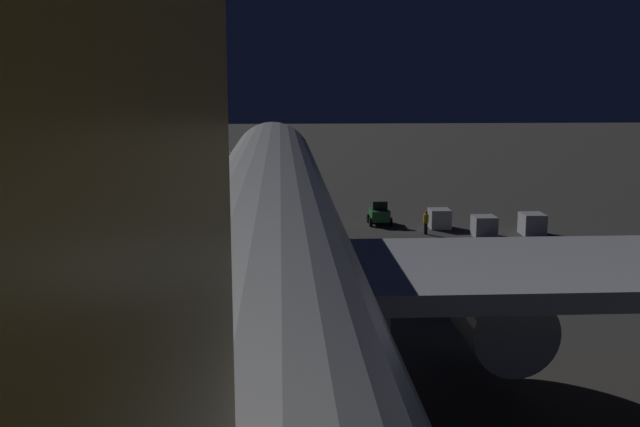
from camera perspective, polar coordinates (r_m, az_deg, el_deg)
ground_plane at (r=35.19m, az=-3.99°, el=-8.79°), size 320.00×320.00×0.00m
airliner_at_gate at (r=25.31m, az=-4.39°, el=-2.95°), size 48.65×59.89×18.83m
jet_bridge at (r=44.17m, az=-21.24°, el=2.39°), size 24.75×3.40×7.43m
baggage_tug_lead at (r=58.50m, az=4.80°, el=-0.12°), size 1.86×2.25×1.95m
baggage_container_near_belt at (r=57.67m, az=9.57°, el=-0.40°), size 1.61×1.75×1.54m
baggage_container_mid_row at (r=55.30m, az=13.06°, el=-1.00°), size 1.69×1.73×1.56m
baggage_container_far_row at (r=56.91m, az=16.70°, el=-0.81°), size 1.68×1.89×1.64m
ground_crew_near_nose_gear at (r=55.12m, az=8.51°, el=-0.63°), size 0.40×0.40×1.84m
traffic_cone_nose_port at (r=54.70m, az=-1.43°, el=-1.39°), size 0.36×0.36×0.55m
traffic_cone_nose_starboard at (r=54.74m, az=-6.03°, el=-1.43°), size 0.36×0.36×0.55m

